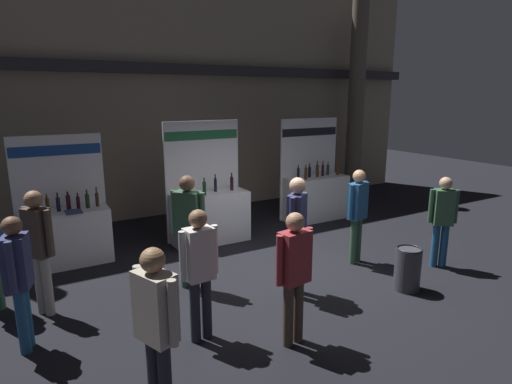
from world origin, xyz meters
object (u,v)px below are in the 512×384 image
at_px(visitor_7, 357,209).
at_px(visitor_9, 297,227).
at_px(exhibitor_booth_0, 66,232).
at_px(exhibitor_booth_2, 315,194).
at_px(visitor_2, 443,215).
at_px(visitor_0, 156,320).
at_px(visitor_1, 294,268).
at_px(visitor_3, 188,222).
at_px(trash_bin, 408,269).
at_px(visitor_5, 199,265).
at_px(visitor_4, 39,243).
at_px(exhibitor_booth_1, 210,212).
at_px(visitor_8, 18,274).

xyz_separation_m(visitor_7, visitor_9, (-1.64, -0.48, 0.07)).
distance_m(exhibitor_booth_0, exhibitor_booth_2, 5.50).
distance_m(exhibitor_booth_2, visitor_2, 3.42).
relative_size(visitor_0, visitor_1, 1.02).
relative_size(visitor_0, visitor_3, 0.94).
xyz_separation_m(trash_bin, visitor_5, (-3.26, 0.32, 0.63)).
xyz_separation_m(visitor_0, visitor_9, (2.52, 1.41, 0.07)).
bearing_deg(visitor_3, visitor_5, -56.46).
bearing_deg(exhibitor_booth_0, exhibitor_booth_2, 0.07).
bearing_deg(trash_bin, visitor_7, 86.61).
bearing_deg(visitor_1, visitor_7, 24.38).
distance_m(exhibitor_booth_2, visitor_4, 6.26).
bearing_deg(visitor_2, visitor_9, -151.90).
relative_size(visitor_1, visitor_7, 0.97).
bearing_deg(exhibitor_booth_2, visitor_7, -112.81).
bearing_deg(visitor_4, visitor_2, 38.94).
height_order(trash_bin, visitor_4, visitor_4).
relative_size(trash_bin, visitor_4, 0.39).
relative_size(exhibitor_booth_0, visitor_5, 1.37).
height_order(exhibitor_booth_1, visitor_5, exhibitor_booth_1).
height_order(visitor_2, visitor_4, visitor_4).
relative_size(exhibitor_booth_0, visitor_1, 1.38).
distance_m(exhibitor_booth_1, visitor_5, 3.58).
bearing_deg(visitor_7, exhibitor_booth_0, 134.84).
relative_size(exhibitor_booth_0, visitor_3, 1.27).
height_order(visitor_7, visitor_8, visitor_7).
bearing_deg(visitor_7, visitor_5, 179.38).
bearing_deg(trash_bin, visitor_3, 148.79).
distance_m(exhibitor_booth_1, visitor_1, 3.91).
height_order(visitor_0, visitor_3, visitor_3).
distance_m(exhibitor_booth_2, visitor_3, 4.49).
height_order(visitor_3, visitor_4, visitor_3).
bearing_deg(trash_bin, visitor_1, -172.53).
bearing_deg(visitor_7, exhibitor_booth_1, 112.01).
relative_size(visitor_1, visitor_9, 0.91).
height_order(visitor_5, visitor_9, visitor_9).
bearing_deg(visitor_3, visitor_2, 30.90).
relative_size(exhibitor_booth_2, visitor_8, 1.47).
height_order(exhibitor_booth_2, visitor_1, exhibitor_booth_2).
xyz_separation_m(visitor_3, visitor_7, (2.92, -0.52, -0.08)).
xyz_separation_m(exhibitor_booth_1, visitor_1, (-0.64, -3.84, 0.34)).
bearing_deg(exhibitor_booth_0, visitor_1, -63.48).
distance_m(visitor_5, visitor_9, 1.74).
xyz_separation_m(visitor_5, visitor_7, (3.34, 0.89, 0.02)).
bearing_deg(visitor_2, visitor_0, -132.98).
bearing_deg(exhibitor_booth_2, visitor_1, -130.71).
height_order(visitor_4, visitor_7, visitor_4).
bearing_deg(visitor_4, visitor_7, 45.26).
relative_size(visitor_2, visitor_4, 0.92).
height_order(exhibitor_booth_1, trash_bin, exhibitor_booth_1).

